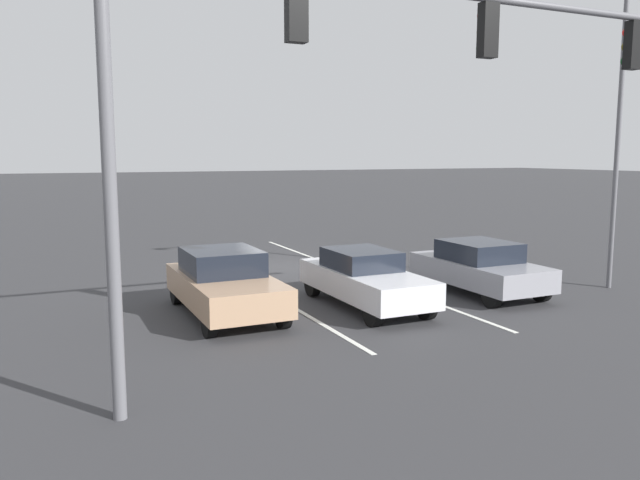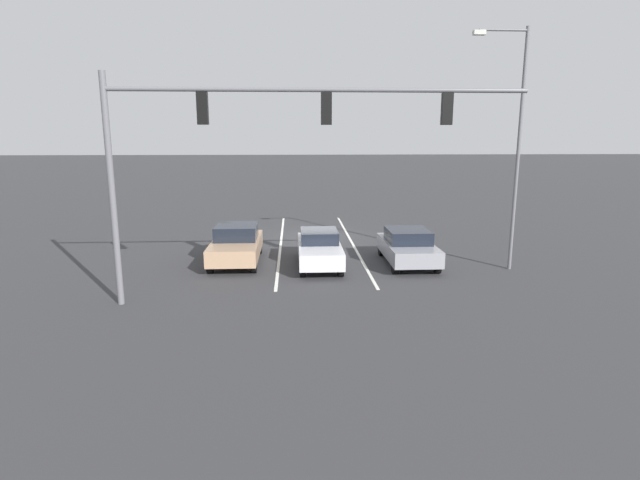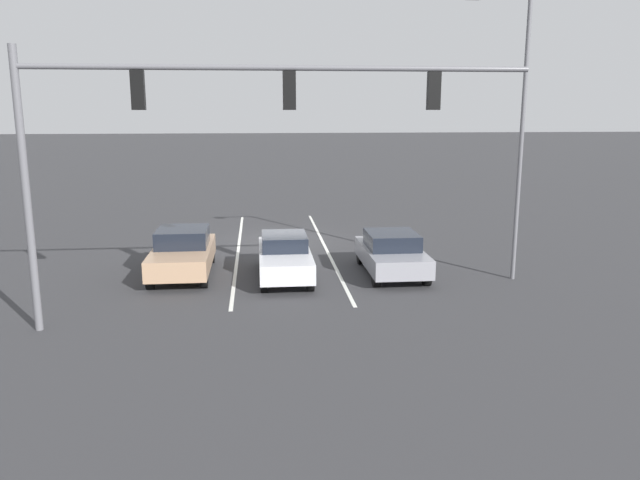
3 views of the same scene
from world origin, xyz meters
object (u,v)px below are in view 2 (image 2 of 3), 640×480
(car_gray_leftlane_front, at_px, (408,246))
(car_tan_rightlane_front, at_px, (236,244))
(car_silver_midlane_front, at_px, (319,248))
(street_lamp_left_shoulder, at_px, (514,136))
(traffic_signal_gantry, at_px, (248,133))

(car_gray_leftlane_front, bearing_deg, car_tan_rightlane_front, -5.23)
(car_gray_leftlane_front, xyz_separation_m, car_silver_midlane_front, (3.68, 0.05, -0.00))
(car_gray_leftlane_front, xyz_separation_m, car_tan_rightlane_front, (7.14, -0.65, 0.05))
(car_silver_midlane_front, height_order, street_lamp_left_shoulder, street_lamp_left_shoulder)
(car_silver_midlane_front, relative_size, street_lamp_left_shoulder, 0.49)
(car_silver_midlane_front, bearing_deg, car_gray_leftlane_front, -179.17)
(car_silver_midlane_front, bearing_deg, traffic_signal_gantry, 61.94)
(car_gray_leftlane_front, height_order, car_tan_rightlane_front, car_tan_rightlane_front)
(car_silver_midlane_front, height_order, car_tan_rightlane_front, car_tan_rightlane_front)
(car_gray_leftlane_front, height_order, car_silver_midlane_front, car_gray_leftlane_front)
(car_silver_midlane_front, height_order, traffic_signal_gantry, traffic_signal_gantry)
(traffic_signal_gantry, height_order, street_lamp_left_shoulder, street_lamp_left_shoulder)
(street_lamp_left_shoulder, bearing_deg, traffic_signal_gantry, 19.74)
(car_gray_leftlane_front, distance_m, car_tan_rightlane_front, 7.17)
(street_lamp_left_shoulder, bearing_deg, car_gray_leftlane_front, -15.48)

